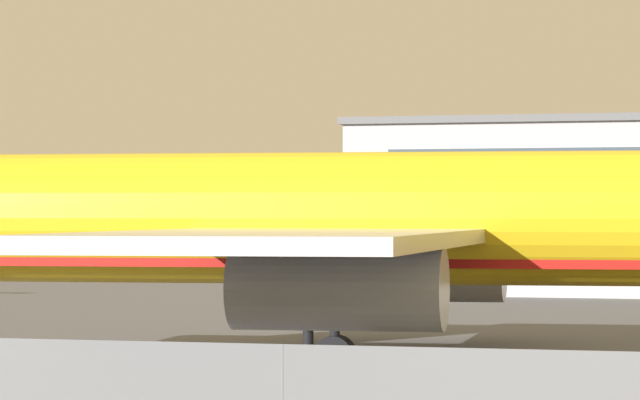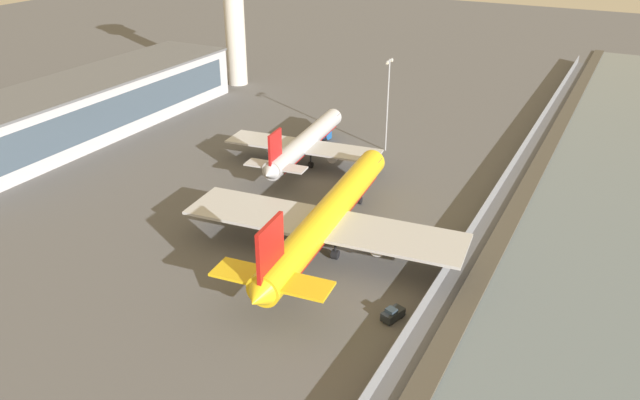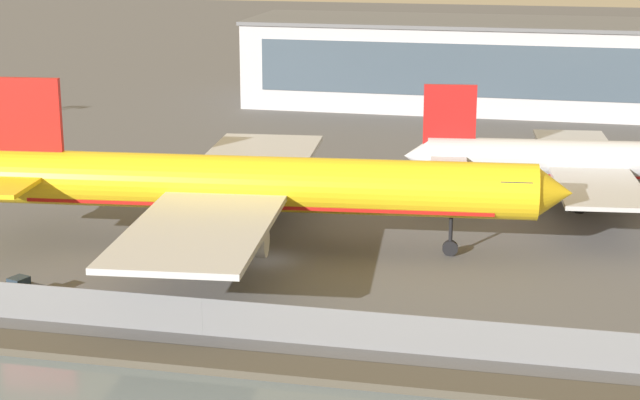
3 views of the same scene
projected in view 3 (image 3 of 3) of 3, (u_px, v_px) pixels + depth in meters
The scene contains 7 objects.
ground_plane at pixel (268, 260), 84.98m from camera, with size 500.00×500.00×0.00m, color #565659.
shoreline_seawall at pixel (179, 358), 65.60m from camera, with size 320.00×3.00×0.50m.
perimeter_fence at pixel (202, 317), 69.57m from camera, with size 280.00×0.10×2.56m.
cargo_jet_yellow at pixel (249, 186), 86.70m from camera, with size 50.15×43.58×13.88m.
passenger_jet_silver at pixel (599, 162), 99.07m from camera, with size 37.22×31.93×11.44m.
baggage_tug at pixel (23, 291), 75.59m from camera, with size 3.54×2.53×1.80m.
terminal_building at pixel (538, 65), 149.32m from camera, with size 81.91×19.84×12.20m.
Camera 3 is at (21.86, -77.91, 26.71)m, focal length 60.00 mm.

